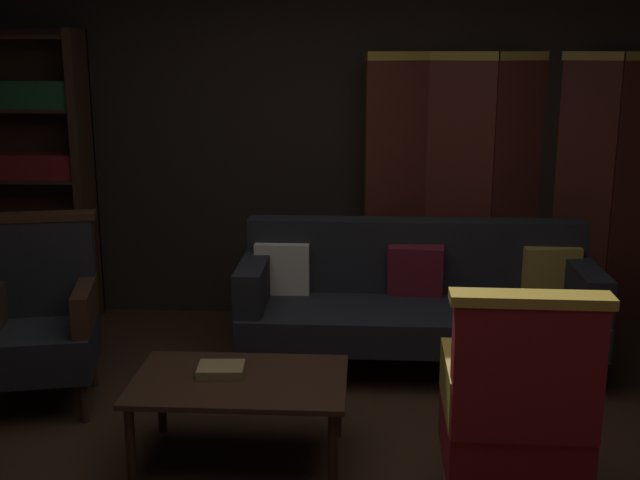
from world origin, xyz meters
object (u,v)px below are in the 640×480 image
(bookshelf, at_px, (26,173))
(armchair_wing_left, at_px, (42,318))
(armchair_gilt_accent, at_px, (516,411))
(coffee_table, at_px, (240,388))
(velvet_couch, at_px, (416,295))
(book_tan_leather, at_px, (221,370))
(folding_screen, at_px, (518,186))

(bookshelf, relative_size, armchair_wing_left, 1.97)
(bookshelf, xyz_separation_m, armchair_gilt_accent, (3.00, -2.40, -0.58))
(coffee_table, relative_size, armchair_wing_left, 0.96)
(velvet_couch, height_order, armchair_gilt_accent, armchair_gilt_accent)
(bookshelf, relative_size, coffee_table, 2.05)
(armchair_wing_left, xyz_separation_m, book_tan_leather, (1.08, -0.54, -0.05))
(armchair_gilt_accent, bearing_deg, bookshelf, 141.41)
(armchair_gilt_accent, bearing_deg, armchair_wing_left, 157.01)
(velvet_couch, relative_size, armchair_wing_left, 2.04)
(coffee_table, relative_size, armchair_gilt_accent, 0.96)
(folding_screen, height_order, armchair_wing_left, folding_screen)
(folding_screen, xyz_separation_m, coffee_table, (-1.64, -2.10, -0.61))
(velvet_couch, height_order, armchair_wing_left, armchair_wing_left)
(velvet_couch, distance_m, book_tan_leather, 1.55)
(bookshelf, bearing_deg, folding_screen, 1.94)
(coffee_table, distance_m, armchair_gilt_accent, 1.27)
(book_tan_leather, bearing_deg, folding_screen, 49.73)
(velvet_couch, bearing_deg, book_tan_leather, -129.76)
(bookshelf, distance_m, book_tan_leather, 2.65)
(armchair_gilt_accent, bearing_deg, book_tan_leather, 160.18)
(armchair_gilt_accent, height_order, armchair_wing_left, same)
(armchair_wing_left, height_order, book_tan_leather, armchair_wing_left)
(coffee_table, xyz_separation_m, armchair_gilt_accent, (1.20, -0.42, 0.12))
(armchair_wing_left, relative_size, book_tan_leather, 4.83)
(armchair_gilt_accent, distance_m, book_tan_leather, 1.37)
(armchair_gilt_accent, height_order, book_tan_leather, armchair_gilt_accent)
(folding_screen, xyz_separation_m, armchair_wing_left, (-2.82, -1.51, -0.50))
(folding_screen, height_order, coffee_table, folding_screen)
(folding_screen, distance_m, book_tan_leather, 2.74)
(folding_screen, height_order, velvet_couch, folding_screen)
(coffee_table, height_order, book_tan_leather, book_tan_leather)
(folding_screen, relative_size, book_tan_leather, 9.92)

